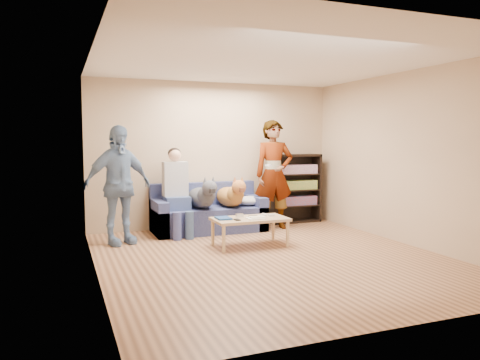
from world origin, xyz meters
name	(u,v)px	position (x,y,z in m)	size (l,w,h in m)	color
ground	(272,258)	(0.00, 0.00, 0.00)	(5.00, 5.00, 0.00)	brown
ceiling	(274,60)	(0.00, 0.00, 2.60)	(5.00, 5.00, 0.00)	white
wall_back	(214,155)	(0.00, 2.50, 1.30)	(4.50, 4.50, 0.00)	tan
wall_front	(403,174)	(0.00, -2.50, 1.30)	(4.50, 4.50, 0.00)	tan
wall_left	(94,164)	(-2.25, 0.00, 1.30)	(5.00, 5.00, 0.00)	tan
wall_right	(410,158)	(2.25, 0.00, 1.30)	(5.00, 5.00, 0.00)	tan
blanket	(249,201)	(0.48, 1.98, 0.51)	(0.46, 0.39, 0.16)	silver
person_standing_right	(274,175)	(0.91, 1.89, 0.96)	(0.70, 0.46, 1.92)	gray
person_standing_left	(118,185)	(-1.81, 1.60, 0.90)	(1.05, 0.44, 1.80)	#789DC0
held_controller	(268,165)	(0.71, 1.69, 1.14)	(0.04, 0.13, 0.03)	silver
notebook_blue	(223,218)	(-0.41, 0.82, 0.43)	(0.20, 0.26, 0.03)	navy
papers	(256,218)	(0.04, 0.67, 0.43)	(0.26, 0.20, 0.01)	white
magazine	(257,217)	(0.07, 0.69, 0.44)	(0.22, 0.17, 0.01)	beige
camera_silver	(239,215)	(-0.13, 0.89, 0.45)	(0.11, 0.06, 0.05)	#B7B8BC
controller_a	(264,215)	(0.27, 0.87, 0.43)	(0.04, 0.13, 0.03)	white
controller_b	(271,215)	(0.35, 0.79, 0.43)	(0.09, 0.06, 0.03)	silver
headphone_cup_a	(263,217)	(0.19, 0.75, 0.43)	(0.07, 0.07, 0.02)	silver
headphone_cup_b	(261,216)	(0.19, 0.83, 0.43)	(0.07, 0.07, 0.02)	silver
pen_orange	(253,219)	(-0.03, 0.61, 0.42)	(0.01, 0.01, 0.14)	#C15E1B
pen_black	(253,215)	(0.11, 0.95, 0.42)	(0.01, 0.01, 0.14)	black
wallet	(237,220)	(-0.26, 0.65, 0.43)	(0.07, 0.12, 0.01)	black
sofa	(208,215)	(-0.25, 2.10, 0.28)	(1.90, 0.85, 0.82)	#515B93
person_seated	(177,188)	(-0.83, 1.97, 0.77)	(0.40, 0.73, 1.47)	#435E93
dog_gray	(203,196)	(-0.40, 1.91, 0.63)	(0.40, 1.24, 0.57)	#484B52
dog_tan	(231,195)	(0.11, 1.90, 0.62)	(0.39, 1.15, 0.56)	#A76F33
coffee_table	(250,221)	(-0.01, 0.77, 0.37)	(1.10, 0.60, 0.42)	tan
bookshelf	(294,187)	(1.55, 2.33, 0.68)	(1.00, 0.34, 1.30)	black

